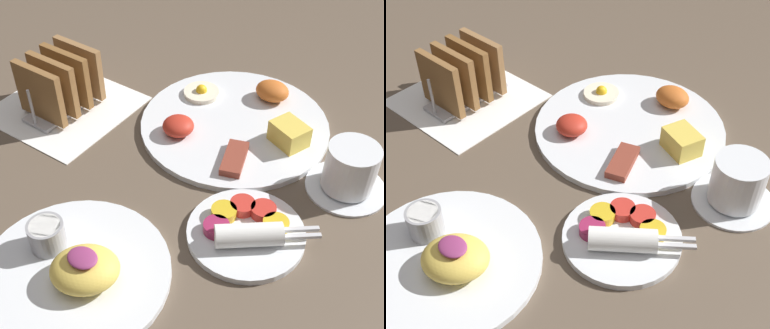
% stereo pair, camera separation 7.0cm
% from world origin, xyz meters
% --- Properties ---
extents(ground_plane, '(3.00, 3.00, 0.00)m').
position_xyz_m(ground_plane, '(0.00, 0.00, 0.00)').
color(ground_plane, brown).
extents(napkin_flat, '(0.22, 0.22, 0.00)m').
position_xyz_m(napkin_flat, '(-0.22, 0.07, 0.00)').
color(napkin_flat, white).
rests_on(napkin_flat, ground_plane).
extents(plate_breakfast, '(0.32, 0.32, 0.05)m').
position_xyz_m(plate_breakfast, '(0.06, 0.19, 0.01)').
color(plate_breakfast, white).
rests_on(plate_breakfast, ground_plane).
extents(plate_condiments, '(0.17, 0.16, 0.04)m').
position_xyz_m(plate_condiments, '(0.19, -0.01, 0.01)').
color(plate_condiments, white).
rests_on(plate_condiments, ground_plane).
extents(plate_foreground, '(0.25, 0.25, 0.06)m').
position_xyz_m(plate_foreground, '(0.05, -0.19, 0.01)').
color(plate_foreground, white).
rests_on(plate_foreground, ground_plane).
extents(toast_rack, '(0.10, 0.15, 0.10)m').
position_xyz_m(toast_rack, '(-0.22, 0.07, 0.05)').
color(toast_rack, '#B7B7BC').
rests_on(toast_rack, ground_plane).
extents(coffee_cup, '(0.12, 0.12, 0.08)m').
position_xyz_m(coffee_cup, '(0.27, 0.16, 0.04)').
color(coffee_cup, white).
rests_on(coffee_cup, ground_plane).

